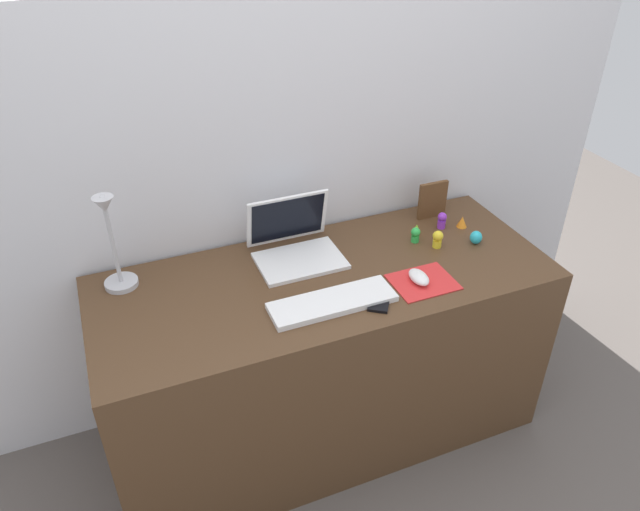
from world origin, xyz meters
TOP-DOWN VIEW (x-y plane):
  - ground_plane at (0.00, 0.00)m, footprint 6.00×6.00m
  - back_wall at (0.00, 0.36)m, footprint 2.78×0.05m
  - desk at (0.00, 0.00)m, footprint 1.58×0.63m
  - laptop at (-0.05, 0.17)m, footprint 0.30×0.26m
  - keyboard at (-0.04, -0.15)m, footprint 0.41×0.13m
  - mousepad at (0.29, -0.16)m, footprint 0.21×0.17m
  - mouse at (0.28, -0.15)m, footprint 0.06×0.10m
  - cell_phone at (0.11, -0.19)m, footprint 0.12×0.14m
  - desk_lamp at (-0.65, 0.18)m, footprint 0.11×0.16m
  - picture_frame at (0.55, 0.22)m, footprint 0.12×0.02m
  - toy_figurine_yellow at (0.45, 0.02)m, footprint 0.04×0.04m
  - toy_figurine_green at (0.39, 0.08)m, footprint 0.03×0.03m
  - toy_figurine_purple at (0.54, 0.13)m, footprint 0.03×0.03m
  - toy_figurine_orange at (0.62, 0.11)m, footprint 0.04×0.04m
  - toy_figurine_lime at (0.43, 0.14)m, footprint 0.03×0.03m
  - toy_figurine_cyan at (0.60, -0.01)m, footprint 0.04×0.04m

SIDE VIEW (x-z plane):
  - ground_plane at x=0.00m, z-range 0.00..0.00m
  - desk at x=0.00m, z-range 0.00..0.74m
  - mousepad at x=0.29m, z-range 0.74..0.74m
  - cell_phone at x=0.11m, z-range 0.74..0.75m
  - keyboard at x=-0.04m, z-range 0.74..0.76m
  - toy_figurine_lime at x=0.43m, z-range 0.74..0.78m
  - mouse at x=0.28m, z-range 0.74..0.78m
  - toy_figurine_orange at x=0.62m, z-range 0.74..0.78m
  - toy_figurine_cyan at x=0.60m, z-range 0.74..0.79m
  - toy_figurine_green at x=0.39m, z-range 0.74..0.80m
  - toy_figurine_purple at x=0.54m, z-range 0.74..0.81m
  - toy_figurine_yellow at x=0.45m, z-range 0.74..0.81m
  - laptop at x=-0.05m, z-range 0.69..0.90m
  - back_wall at x=0.00m, z-range 0.00..1.62m
  - picture_frame at x=0.55m, z-range 0.74..0.89m
  - desk_lamp at x=-0.65m, z-range 0.73..1.10m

